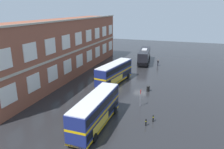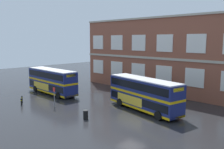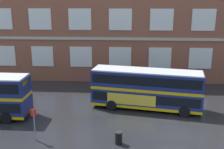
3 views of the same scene
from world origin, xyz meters
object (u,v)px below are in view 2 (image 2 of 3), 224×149
Objects in this scene: safety_bollard_west at (21,102)px; safety_bollard_east at (22,99)px; double_decker_middle at (144,94)px; bus_stand_flag at (54,95)px; station_litter_bin at (86,115)px; double_decker_near at (52,81)px.

safety_bollard_west is 1.00× the size of safety_bollard_east.
double_decker_middle reaches higher than safety_bollard_east.
station_litter_bin is at bearing -0.89° from bus_stand_flag.
station_litter_bin reaches higher than safety_bollard_east.
double_decker_middle is at bearing 32.08° from safety_bollard_east.
safety_bollard_east is at bearing 151.85° from safety_bollard_west.
bus_stand_flag is (7.53, -4.25, -0.51)m from double_decker_near.
safety_bollard_west is (-10.77, -2.53, -0.03)m from station_litter_bin.
safety_bollard_east is at bearing -171.56° from station_litter_bin.
station_litter_bin is at bearing 8.44° from safety_bollard_east.
double_decker_near is at bearing 162.94° from station_litter_bin.
bus_stand_flag is 5.03m from safety_bollard_west.
safety_bollard_east is at bearing -160.87° from bus_stand_flag.
safety_bollard_east is (-1.37, 0.73, 0.00)m from safety_bollard_west.
double_decker_near is at bearing 108.30° from safety_bollard_east.
bus_stand_flag is 2.84× the size of safety_bollard_west.
station_litter_bin is (6.64, -0.10, -1.12)m from bus_stand_flag.
bus_stand_flag is at bearing -141.51° from double_decker_middle.
bus_stand_flag is 6.74m from station_litter_bin.
safety_bollard_west is at bearing -147.39° from bus_stand_flag.
double_decker_near is at bearing 150.57° from bus_stand_flag.
bus_stand_flag reaches higher than safety_bollard_east.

